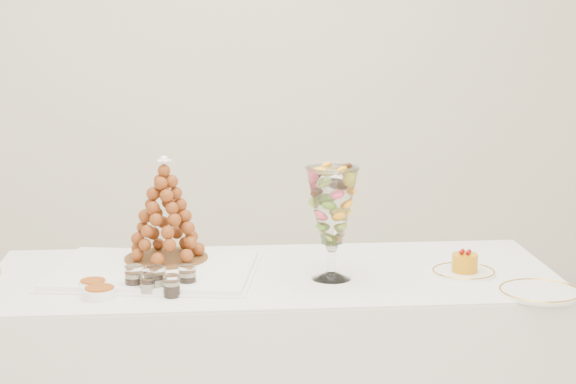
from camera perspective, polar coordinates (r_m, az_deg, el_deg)
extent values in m
cube|color=beige|center=(4.78, -3.71, 9.82)|extent=(4.50, 0.04, 2.80)
cube|color=beige|center=(0.82, 9.14, 1.93)|extent=(4.50, 0.04, 2.80)
cube|color=white|center=(3.16, -0.82, -10.84)|extent=(1.80, 0.76, 0.67)
cube|color=white|center=(3.05, -0.84, -4.93)|extent=(1.79, 0.75, 0.01)
cube|color=white|center=(3.07, -7.95, -4.63)|extent=(0.69, 0.56, 0.02)
cylinder|color=white|center=(2.99, 2.59, -4.96)|extent=(0.12, 0.12, 0.02)
cylinder|color=white|center=(2.98, 2.60, -3.99)|extent=(0.03, 0.03, 0.08)
sphere|color=white|center=(2.97, 2.60, -3.20)|extent=(0.04, 0.04, 0.04)
cylinder|color=white|center=(3.09, 10.36, -4.70)|extent=(0.20, 0.20, 0.01)
cylinder|color=white|center=(2.94, 14.69, -5.76)|extent=(0.24, 0.24, 0.01)
cylinder|color=white|center=(2.90, -9.11, -5.06)|extent=(0.07, 0.07, 0.07)
cylinder|color=white|center=(2.87, -7.83, -5.16)|extent=(0.07, 0.07, 0.08)
cylinder|color=white|center=(2.90, -5.99, -5.03)|extent=(0.07, 0.07, 0.07)
cylinder|color=white|center=(2.86, -8.31, -5.40)|extent=(0.05, 0.05, 0.06)
cylinder|color=white|center=(2.83, -6.91, -5.54)|extent=(0.06, 0.06, 0.07)
cylinder|color=white|center=(2.94, -11.48, -5.44)|extent=(0.08, 0.08, 0.03)
cylinder|color=white|center=(2.85, -11.10, -5.90)|extent=(0.09, 0.09, 0.03)
cylinder|color=brown|center=(3.16, -7.22, -3.89)|extent=(0.27, 0.27, 0.01)
cone|color=brown|center=(3.12, -7.30, -0.96)|extent=(0.25, 0.25, 0.33)
sphere|color=white|center=(3.10, -7.37, 1.83)|extent=(0.03, 0.03, 0.03)
cylinder|color=#C88109|center=(3.08, 10.43, -4.15)|extent=(0.08, 0.08, 0.06)
sphere|color=#870704|center=(3.08, 10.68, -3.48)|extent=(0.01, 0.01, 0.01)
sphere|color=#870704|center=(3.08, 10.31, -3.45)|extent=(0.01, 0.01, 0.01)
sphere|color=#870704|center=(3.06, 10.24, -3.54)|extent=(0.01, 0.01, 0.01)
sphere|color=#870704|center=(3.06, 10.61, -3.57)|extent=(0.01, 0.01, 0.01)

